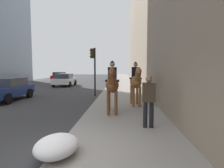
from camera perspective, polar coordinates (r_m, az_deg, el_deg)
name	(u,v)px	position (r m, az deg, el deg)	size (l,w,h in m)	color
sidewalk_slab	(127,162)	(4.39, 4.40, -22.32)	(120.00, 3.41, 0.12)	gray
mounted_horse_near	(112,84)	(8.12, 0.08, -0.03)	(2.15, 0.61, 2.28)	brown
mounted_horse_far	(136,81)	(9.84, 7.16, 0.85)	(2.15, 0.66, 2.29)	brown
pedestrian_greeting	(149,98)	(6.27, 10.95, -4.15)	(0.26, 0.40, 1.70)	black
car_near_lane	(65,80)	(22.64, -14.03, 1.29)	(4.20, 2.11, 1.44)	silver
car_mid_lane	(7,89)	(13.83, -28.97, -1.28)	(4.04, 1.98, 1.44)	navy
car_far_lane	(60,76)	(32.98, -15.43, 2.30)	(4.24, 1.91, 1.44)	maroon
traffic_light_near_curb	(94,64)	(13.94, -5.55, 6.06)	(0.20, 0.44, 3.53)	black
snow_pile_near	(57,146)	(4.62, -16.30, -17.37)	(1.23, 0.95, 0.43)	white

